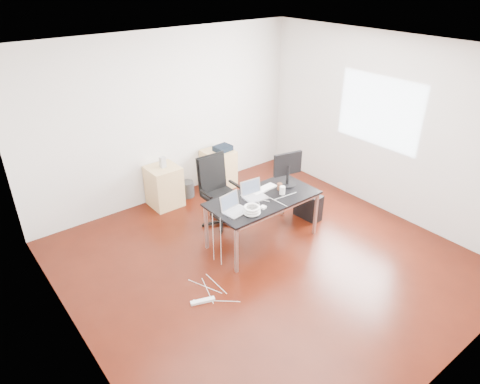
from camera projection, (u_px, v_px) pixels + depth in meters
room_shell at (269, 168)px, 5.32m from camera, size 5.00×5.00×5.00m
desk at (263, 201)px, 6.07m from camera, size 1.60×0.80×0.73m
office_chair at (218, 188)px, 6.58m from camera, size 0.49×0.51×1.08m
filing_cabinet_left at (164, 186)px, 7.17m from camera, size 0.50×0.50×0.70m
filing_cabinet_right at (219, 169)px, 7.79m from camera, size 0.50×0.50×0.70m
pc_tower at (308, 205)px, 6.87m from camera, size 0.23×0.46×0.44m
wastebasket at (187, 189)px, 7.53m from camera, size 0.24×0.24×0.28m
power_strip at (203, 301)px, 5.22m from camera, size 0.30×0.16×0.04m
laptop_left at (234, 207)px, 5.69m from camera, size 0.36×0.30×0.23m
laptop_right at (254, 194)px, 6.03m from camera, size 0.35×0.28×0.23m
monitor at (288, 167)px, 6.27m from camera, size 0.45×0.26×0.51m
keyboard at (263, 189)px, 6.24m from camera, size 0.45×0.18×0.02m
cup_white at (282, 190)px, 6.11m from camera, size 0.08×0.08×0.12m
cup_brown at (280, 187)px, 6.23m from camera, size 0.08×0.08×0.10m
cable_coil at (252, 210)px, 5.64m from camera, size 0.24×0.24×0.11m
power_adapter at (263, 207)px, 5.78m from camera, size 0.08×0.08×0.03m
speaker at (163, 162)px, 6.97m from camera, size 0.09×0.08×0.18m
navy_garment at (223, 148)px, 7.61m from camera, size 0.32×0.27×0.09m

